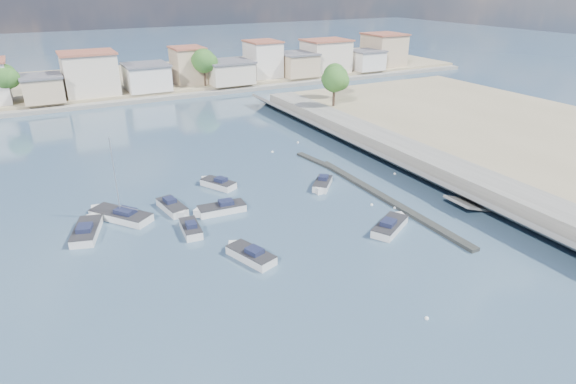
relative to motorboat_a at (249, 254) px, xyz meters
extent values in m
plane|color=#324B65|center=(11.58, 34.21, -0.38)|extent=(400.00, 400.00, 0.00)
cube|color=slate|center=(30.08, 7.21, 0.52)|extent=(5.00, 90.00, 1.80)
cube|color=slate|center=(25.73, 7.21, 0.52)|extent=(4.17, 90.00, 2.86)
cube|color=gray|center=(52.58, 7.21, 0.47)|extent=(40.00, 90.00, 1.70)
cube|color=slate|center=(25.58, -1.79, 0.02)|extent=(5.31, 3.50, 1.94)
cube|color=black|center=(18.58, 4.21, -0.20)|extent=(1.00, 26.00, 0.35)
cube|color=black|center=(18.08, 18.21, -0.23)|extent=(2.00, 8.05, 0.30)
cube|color=gray|center=(11.58, 86.21, 0.32)|extent=(160.00, 40.00, 1.40)
cube|color=slate|center=(11.58, 65.21, 0.02)|extent=(160.00, 2.50, 0.80)
cube|color=tan|center=(-12.42, 69.21, 3.27)|extent=(7.00, 8.00, 4.50)
cube|color=#595960|center=(-12.42, 69.21, 5.70)|extent=(7.42, 8.48, 0.35)
cube|color=beige|center=(-3.42, 71.21, 5.02)|extent=(10.00, 9.00, 8.00)
cube|color=#99513D|center=(-3.42, 71.21, 9.20)|extent=(10.60, 9.54, 0.35)
cube|color=silver|center=(7.58, 70.21, 3.52)|extent=(8.50, 8.50, 5.00)
cube|color=#595960|center=(7.58, 70.21, 6.20)|extent=(9.01, 9.01, 0.35)
cube|color=tan|center=(17.58, 73.21, 4.77)|extent=(6.50, 7.50, 7.50)
cube|color=#99513D|center=(17.58, 73.21, 8.70)|extent=(6.89, 7.95, 0.35)
cube|color=beige|center=(25.58, 69.21, 3.27)|extent=(9.50, 9.00, 4.50)
cube|color=#595960|center=(25.58, 69.21, 5.70)|extent=(10.07, 9.54, 0.35)
cube|color=silver|center=(35.58, 72.21, 5.02)|extent=(7.00, 8.00, 8.00)
cube|color=#99513D|center=(35.58, 72.21, 9.20)|extent=(7.42, 8.48, 0.35)
cube|color=tan|center=(43.58, 70.21, 3.52)|extent=(8.00, 9.00, 5.00)
cube|color=#595960|center=(43.58, 70.21, 6.20)|extent=(8.48, 9.54, 0.35)
cube|color=beige|center=(52.58, 71.21, 4.77)|extent=(10.50, 8.50, 7.50)
cube|color=#99513D|center=(52.58, 71.21, 8.70)|extent=(11.13, 9.01, 0.35)
cube|color=silver|center=(63.58, 69.21, 3.27)|extent=(7.50, 7.50, 4.50)
cube|color=#595960|center=(63.58, 69.21, 5.70)|extent=(7.95, 7.95, 0.35)
cube|color=tan|center=(71.58, 72.21, 5.02)|extent=(9.00, 9.50, 8.00)
cube|color=#99513D|center=(71.58, 72.21, 9.20)|extent=(9.54, 10.07, 0.35)
cylinder|color=#38281E|center=(-18.42, 69.21, 2.71)|extent=(0.44, 0.44, 3.38)
sphere|color=#23531B|center=(-18.42, 69.21, 6.05)|extent=(4.80, 4.80, 4.80)
sphere|color=#23531B|center=(-17.52, 68.61, 5.82)|extent=(3.60, 3.60, 3.60)
cylinder|color=#38281E|center=(-0.42, 72.21, 2.48)|extent=(0.44, 0.44, 2.93)
sphere|color=#23531B|center=(-0.42, 72.21, 5.38)|extent=(4.16, 4.16, 4.16)
sphere|color=#23531B|center=(0.36, 71.69, 5.18)|extent=(3.12, 3.12, 3.12)
sphere|color=#23531B|center=(-1.07, 72.60, 5.51)|extent=(2.86, 2.86, 2.86)
cylinder|color=#38281E|center=(19.58, 68.21, 2.82)|extent=(0.44, 0.44, 3.60)
sphere|color=#23531B|center=(19.58, 68.21, 6.38)|extent=(5.12, 5.12, 5.12)
sphere|color=#23531B|center=(20.54, 67.57, 6.14)|extent=(3.84, 3.84, 3.84)
sphere|color=#23531B|center=(18.78, 68.69, 6.54)|extent=(3.52, 3.52, 3.52)
cylinder|color=#38281E|center=(35.58, 71.21, 2.60)|extent=(0.44, 0.44, 3.15)
sphere|color=#23531B|center=(35.58, 71.21, 5.71)|extent=(4.48, 4.48, 4.48)
sphere|color=#23531B|center=(36.42, 70.65, 5.50)|extent=(3.36, 3.36, 3.36)
sphere|color=#23531B|center=(34.88, 71.63, 5.85)|extent=(3.08, 3.08, 3.08)
cylinder|color=#38281E|center=(51.58, 70.21, 2.37)|extent=(0.44, 0.44, 2.70)
sphere|color=#23531B|center=(51.58, 70.21, 5.04)|extent=(3.84, 3.84, 3.84)
sphere|color=#23531B|center=(52.30, 69.73, 4.86)|extent=(2.88, 2.88, 2.88)
sphere|color=#23531B|center=(50.98, 70.57, 5.16)|extent=(2.64, 2.64, 2.64)
cylinder|color=#38281E|center=(33.58, 38.21, 3.00)|extent=(0.44, 0.44, 3.15)
sphere|color=#23531B|center=(33.58, 38.21, 6.11)|extent=(4.48, 4.48, 4.48)
sphere|color=#23531B|center=(34.42, 37.65, 5.90)|extent=(3.36, 3.36, 3.36)
sphere|color=#23531B|center=(32.88, 38.63, 6.25)|extent=(3.08, 3.08, 3.08)
cylinder|color=#38281E|center=(37.58, 44.21, 2.88)|extent=(0.44, 0.44, 2.93)
sphere|color=#23531B|center=(37.58, 44.21, 5.78)|extent=(4.16, 4.16, 4.16)
sphere|color=#23531B|center=(38.36, 43.69, 5.58)|extent=(3.12, 3.12, 3.12)
sphere|color=#23531B|center=(36.93, 44.60, 5.91)|extent=(2.86, 2.86, 2.86)
cube|color=silver|center=(0.09, -0.24, -0.08)|extent=(3.30, 5.06, 1.00)
cube|color=silver|center=(-0.58, 1.67, -0.08)|extent=(1.74, 1.74, 1.00)
cube|color=#262628|center=(0.09, -0.24, 0.42)|extent=(3.33, 5.07, 0.08)
cube|color=#1C213C|center=(0.24, -0.69, 0.66)|extent=(1.55, 1.71, 0.48)
cube|color=silver|center=(-3.10, 7.05, -0.08)|extent=(1.94, 4.03, 1.00)
cube|color=silver|center=(-2.94, 8.71, -0.08)|extent=(1.57, 1.57, 1.00)
cube|color=#262628|center=(-3.10, 7.05, 0.42)|extent=(1.97, 4.03, 0.08)
cube|color=#1C213C|center=(-3.14, 6.66, 0.66)|extent=(1.08, 1.26, 0.48)
cube|color=silver|center=(1.20, 9.90, -0.08)|extent=(5.10, 2.26, 1.00)
cube|color=silver|center=(-0.94, 10.07, -0.08)|extent=(1.88, 1.88, 1.00)
cube|color=#262628|center=(1.20, 9.90, 0.42)|extent=(5.10, 2.30, 0.08)
cube|color=#1C213C|center=(1.70, 9.87, 0.66)|extent=(1.57, 1.28, 0.48)
cube|color=silver|center=(14.27, 10.67, -0.08)|extent=(3.99, 4.11, 1.00)
cube|color=silver|center=(13.09, 9.40, -0.08)|extent=(1.22, 1.22, 1.00)
cube|color=#262628|center=(14.27, 10.67, 0.42)|extent=(4.02, 4.14, 0.08)
cube|color=#1C213C|center=(14.55, 10.97, 0.66)|extent=(1.59, 1.60, 0.48)
cube|color=silver|center=(-12.15, 11.30, -0.08)|extent=(3.67, 5.80, 1.00)
cube|color=silver|center=(-11.46, 13.51, -0.08)|extent=(2.04, 2.04, 1.00)
cube|color=#262628|center=(-12.15, 11.30, 0.42)|extent=(3.71, 5.82, 0.08)
cube|color=#1C213C|center=(-12.32, 10.78, 0.66)|extent=(1.75, 1.95, 0.48)
cube|color=silver|center=(3.28, 16.49, -0.08)|extent=(3.56, 4.61, 1.00)
cube|color=silver|center=(2.40, 18.12, -0.08)|extent=(1.52, 1.52, 1.00)
cube|color=#262628|center=(3.28, 16.49, 0.42)|extent=(3.59, 4.63, 0.08)
cube|color=#1C213C|center=(3.48, 16.11, 0.66)|extent=(1.55, 1.65, 0.48)
cube|color=silver|center=(-3.36, 12.81, -0.08)|extent=(2.40, 4.78, 1.00)
cube|color=silver|center=(-3.05, 10.86, -0.08)|extent=(1.71, 1.71, 1.00)
cube|color=#262628|center=(-3.36, 12.81, 0.42)|extent=(2.44, 4.78, 0.08)
cube|color=#1C213C|center=(-3.43, 13.26, 0.66)|extent=(1.27, 1.52, 0.48)
cube|color=silver|center=(14.40, -1.70, -0.08)|extent=(5.30, 4.17, 1.00)
cube|color=silver|center=(16.26, -0.64, -0.08)|extent=(1.70, 1.70, 1.00)
cube|color=#262628|center=(14.40, -1.70, 0.42)|extent=(5.32, 4.20, 0.08)
cube|color=#1C213C|center=(13.96, -1.95, 0.66)|extent=(1.90, 1.79, 0.48)
cube|color=silver|center=(-8.57, 13.26, -0.08)|extent=(5.83, 6.67, 1.00)
cube|color=silver|center=(-10.36, 15.61, -0.08)|extent=(1.77, 1.77, 1.00)
cube|color=#262628|center=(-8.57, 13.26, 0.42)|extent=(5.86, 6.70, 0.08)
cube|color=#1C213C|center=(-8.17, 12.73, 0.66)|extent=(2.32, 2.43, 0.48)
cylinder|color=silver|center=(-8.57, 13.26, 4.42)|extent=(0.12, 0.12, 8.00)
cylinder|color=silver|center=(-7.85, 12.31, 1.12)|extent=(1.52, 1.96, 0.08)
sphere|color=white|center=(18.06, 1.94, -0.33)|extent=(0.32, 0.32, 0.32)
sphere|color=white|center=(16.34, 3.76, -0.33)|extent=(0.32, 0.32, 0.32)
sphere|color=white|center=(8.05, -13.79, -0.33)|extent=(0.32, 0.32, 0.32)
sphere|color=white|center=(24.58, 9.86, -0.33)|extent=(0.32, 0.32, 0.32)
sphere|color=white|center=(14.58, 24.85, -0.33)|extent=(0.32, 0.32, 0.32)
sphere|color=white|center=(19.93, 26.96, -0.33)|extent=(0.32, 0.32, 0.32)
camera|label=1|loc=(-14.19, -34.06, 22.25)|focal=30.00mm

